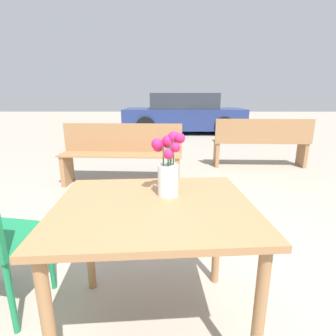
# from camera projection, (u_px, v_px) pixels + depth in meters

# --- Properties ---
(ground_plane) EXTENTS (40.00, 40.00, 0.00)m
(ground_plane) POSITION_uv_depth(u_px,v_px,m) (156.00, 326.00, 1.44)
(ground_plane) COLOR #A39989
(table_front) EXTENTS (1.00, 0.86, 0.73)m
(table_front) POSITION_uv_depth(u_px,v_px,m) (154.00, 223.00, 1.28)
(table_front) COLOR #9E7047
(table_front) RESTS_ON ground_plane
(flower_vase) EXTENTS (0.17, 0.15, 0.33)m
(flower_vase) POSITION_uv_depth(u_px,v_px,m) (168.00, 169.00, 1.33)
(flower_vase) COLOR silver
(flower_vase) RESTS_ON table_front
(bench_near) EXTENTS (1.70, 0.44, 0.85)m
(bench_near) POSITION_uv_depth(u_px,v_px,m) (122.00, 152.00, 3.68)
(bench_near) COLOR #9E7047
(bench_near) RESTS_ON ground_plane
(bench_middle) EXTENTS (1.65, 0.41, 0.85)m
(bench_middle) POSITION_uv_depth(u_px,v_px,m) (261.00, 141.00, 4.55)
(bench_middle) COLOR #9E7047
(bench_middle) RESTS_ON ground_plane
(parked_car) EXTENTS (3.95, 1.79, 1.31)m
(parked_car) POSITION_uv_depth(u_px,v_px,m) (184.00, 114.00, 8.86)
(parked_car) COLOR navy
(parked_car) RESTS_ON ground_plane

